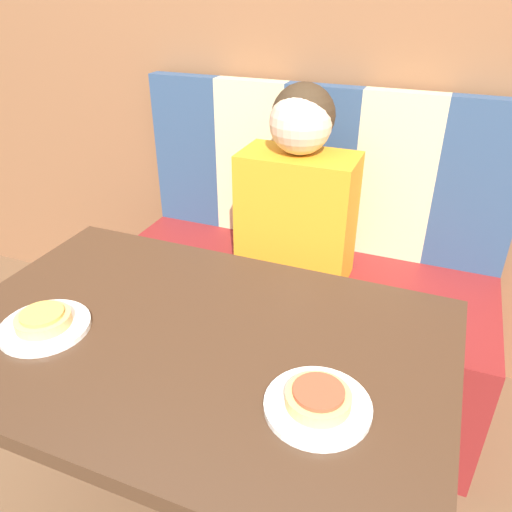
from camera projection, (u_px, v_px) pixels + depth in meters
booth_seat at (292, 329)px, 1.78m from camera, size 1.28×0.56×0.47m
booth_backrest at (320, 169)px, 1.73m from camera, size 1.28×0.06×0.56m
dining_table at (195, 372)px, 1.04m from camera, size 1.01×0.66×0.71m
person at (298, 189)px, 1.52m from camera, size 0.35×0.21×0.61m
plate_left at (45, 327)px, 1.01m from camera, size 0.18×0.18×0.01m
plate_right at (318, 406)px, 0.82m from camera, size 0.18×0.18×0.01m
pizza_left at (43, 319)px, 1.00m from camera, size 0.11×0.11×0.03m
pizza_right at (318, 397)px, 0.81m from camera, size 0.11×0.11×0.03m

